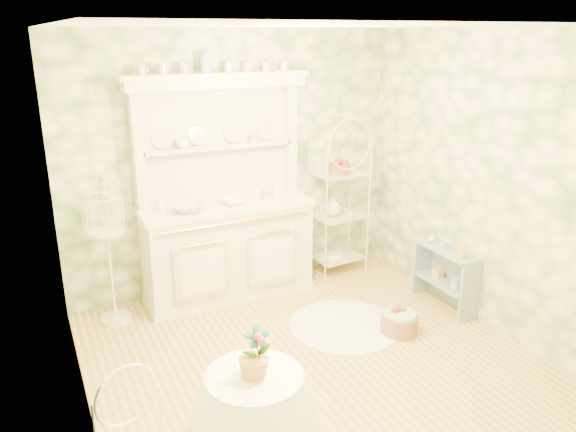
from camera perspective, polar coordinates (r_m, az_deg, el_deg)
name	(u,v)px	position (r m, az deg, el deg)	size (l,w,h in m)	color
floor	(314,361)	(4.93, 2.62, -14.49)	(3.60, 3.60, 0.00)	tan
ceiling	(319,26)	(4.15, 3.18, 18.73)	(3.60, 3.60, 0.00)	white
wall_left	(70,246)	(3.87, -21.28, -2.90)	(3.60, 3.60, 0.00)	#F3EDC7
wall_right	(490,184)	(5.42, 19.85, 3.12)	(3.60, 3.60, 0.00)	#F3EDC7
wall_back	(234,163)	(5.94, -5.51, 5.37)	(3.60, 3.60, 0.00)	#F3EDC7
wall_front	(488,307)	(3.01, 19.67, -8.71)	(3.60, 3.60, 0.00)	#F3EDC7
kitchen_dresser	(226,191)	(5.67, -6.34, 2.58)	(1.87, 0.61, 2.29)	white
bakers_rack	(339,201)	(6.39, 5.19, 1.57)	(0.52, 0.37, 1.68)	white
side_shelf	(446,277)	(5.89, 15.73, -5.96)	(0.28, 0.74, 0.64)	#8196AE
round_table	(255,432)	(3.72, -3.34, -21.07)	(0.56, 0.56, 0.61)	white
birdcage_stand	(109,248)	(5.48, -17.77, -3.09)	(0.36, 0.36, 1.51)	white
floor_basket	(399,323)	(5.38, 11.23, -10.61)	(0.30, 0.30, 0.20)	#966B4B
lace_rug	(345,325)	(5.47, 5.79, -10.97)	(1.06, 1.06, 0.01)	white
bowl_floral	(189,211)	(5.50, -10.00, 0.54)	(0.32, 0.32, 0.08)	white
bowl_white	(233,204)	(5.67, -5.58, 1.27)	(0.23, 0.23, 0.07)	white
cup_left	(182,145)	(5.60, -10.68, 7.08)	(0.12, 0.12, 0.10)	white
cup_right	(253,139)	(5.83, -3.60, 7.80)	(0.09, 0.09, 0.08)	white
potted_geranium	(258,354)	(3.42, -3.10, -13.82)	(0.17, 0.11, 0.32)	#3F7238
bottle_amber	(462,251)	(5.57, 17.30, -3.46)	(0.07, 0.07, 0.18)	gold
bottle_blue	(444,245)	(5.77, 15.55, -2.86)	(0.05, 0.05, 0.11)	#81AEC4
bottle_glass	(432,239)	(5.92, 14.41, -2.26)	(0.07, 0.07, 0.10)	silver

